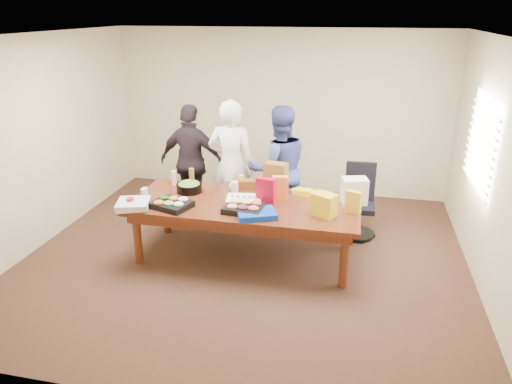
% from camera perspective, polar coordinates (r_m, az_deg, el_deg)
% --- Properties ---
extents(floor, '(5.50, 5.00, 0.02)m').
position_cam_1_polar(floor, '(6.17, -1.26, -7.79)').
color(floor, '#47301E').
rests_on(floor, ground).
extents(ceiling, '(5.50, 5.00, 0.02)m').
position_cam_1_polar(ceiling, '(5.40, -1.50, 18.34)').
color(ceiling, white).
rests_on(ceiling, wall_back).
extents(wall_back, '(5.50, 0.04, 2.70)m').
position_cam_1_polar(wall_back, '(8.01, 2.93, 9.45)').
color(wall_back, beige).
rests_on(wall_back, floor).
extents(wall_front, '(5.50, 0.04, 2.70)m').
position_cam_1_polar(wall_front, '(3.44, -11.40, -7.54)').
color(wall_front, beige).
rests_on(wall_front, floor).
extents(wall_left, '(0.04, 5.00, 2.70)m').
position_cam_1_polar(wall_left, '(6.81, -24.56, 5.44)').
color(wall_left, beige).
rests_on(wall_left, floor).
extents(wall_right, '(0.04, 5.00, 2.70)m').
position_cam_1_polar(wall_right, '(5.67, 26.73, 2.20)').
color(wall_right, beige).
rests_on(wall_right, floor).
extents(window_panel, '(0.03, 1.40, 1.10)m').
position_cam_1_polar(window_panel, '(6.19, 25.48, 5.30)').
color(window_panel, white).
rests_on(window_panel, wall_right).
extents(window_blinds, '(0.04, 1.36, 1.00)m').
position_cam_1_polar(window_blinds, '(6.18, 25.12, 5.34)').
color(window_blinds, beige).
rests_on(window_blinds, wall_right).
extents(conference_table, '(2.80, 1.20, 0.75)m').
position_cam_1_polar(conference_table, '(5.99, -1.29, -4.57)').
color(conference_table, '#4C1C0F').
rests_on(conference_table, floor).
extents(office_chair, '(0.51, 0.51, 0.97)m').
position_cam_1_polar(office_chair, '(6.63, 12.19, -1.38)').
color(office_chair, black).
rests_on(office_chair, floor).
extents(person_center, '(0.69, 0.47, 1.85)m').
position_cam_1_polar(person_center, '(6.66, -2.95, 3.21)').
color(person_center, white).
rests_on(person_center, floor).
extents(person_right, '(1.06, 0.96, 1.78)m').
position_cam_1_polar(person_right, '(6.62, 2.76, 2.77)').
color(person_right, '#3C458B').
rests_on(person_right, floor).
extents(person_left, '(1.03, 0.49, 1.71)m').
position_cam_1_polar(person_left, '(7.10, -7.66, 3.59)').
color(person_left, '#2A2028').
rests_on(person_left, floor).
extents(veggie_tray, '(0.54, 0.47, 0.07)m').
position_cam_1_polar(veggie_tray, '(5.78, -10.12, -1.47)').
color(veggie_tray, black).
rests_on(veggie_tray, conference_table).
extents(fruit_tray, '(0.49, 0.40, 0.07)m').
position_cam_1_polar(fruit_tray, '(5.58, -1.40, -1.98)').
color(fruit_tray, black).
rests_on(fruit_tray, conference_table).
extents(sheet_cake, '(0.46, 0.38, 0.07)m').
position_cam_1_polar(sheet_cake, '(5.80, -1.46, -1.01)').
color(sheet_cake, white).
rests_on(sheet_cake, conference_table).
extents(salad_bowl, '(0.36, 0.36, 0.11)m').
position_cam_1_polar(salad_bowl, '(6.22, -8.01, 0.52)').
color(salad_bowl, black).
rests_on(salad_bowl, conference_table).
extents(chip_bag_blue, '(0.52, 0.47, 0.06)m').
position_cam_1_polar(chip_bag_blue, '(5.44, 0.06, -2.63)').
color(chip_bag_blue, '#0D37BC').
rests_on(chip_bag_blue, conference_table).
extents(chip_bag_red, '(0.24, 0.13, 0.33)m').
position_cam_1_polar(chip_bag_red, '(5.73, 1.17, 0.08)').
color(chip_bag_red, '#AD0728').
rests_on(chip_bag_red, conference_table).
extents(chip_bag_yellow, '(0.19, 0.12, 0.27)m').
position_cam_1_polar(chip_bag_yellow, '(5.61, 11.60, -1.19)').
color(chip_bag_yellow, gold).
rests_on(chip_bag_yellow, conference_table).
extents(chip_bag_orange, '(0.21, 0.12, 0.31)m').
position_cam_1_polar(chip_bag_orange, '(5.87, 2.91, 0.47)').
color(chip_bag_orange, orange).
rests_on(chip_bag_orange, conference_table).
extents(mayo_jar, '(0.10, 0.10, 0.14)m').
position_cam_1_polar(mayo_jar, '(6.14, -2.55, 0.60)').
color(mayo_jar, white).
rests_on(mayo_jar, conference_table).
extents(mustard_bottle, '(0.08, 0.08, 0.18)m').
position_cam_1_polar(mustard_bottle, '(6.28, -1.77, 1.27)').
color(mustard_bottle, '#FDFF27').
rests_on(mustard_bottle, conference_table).
extents(dressing_bottle, '(0.07, 0.07, 0.21)m').
position_cam_1_polar(dressing_bottle, '(6.50, -7.72, 1.93)').
color(dressing_bottle, olive).
rests_on(dressing_bottle, conference_table).
extents(ranch_bottle, '(0.08, 0.08, 0.19)m').
position_cam_1_polar(ranch_bottle, '(6.49, -9.81, 1.70)').
color(ranch_bottle, silver).
rests_on(ranch_bottle, conference_table).
extents(banana_bunch, '(0.24, 0.17, 0.07)m').
position_cam_1_polar(banana_bunch, '(6.09, 5.69, -0.01)').
color(banana_bunch, '#F2FF0F').
rests_on(banana_bunch, conference_table).
extents(bread_loaf, '(0.32, 0.15, 0.12)m').
position_cam_1_polar(bread_loaf, '(6.26, -1.41, 0.95)').
color(bread_loaf, brown).
rests_on(bread_loaf, conference_table).
extents(kraft_bag, '(0.32, 0.22, 0.38)m').
position_cam_1_polar(kraft_bag, '(6.14, 2.40, 1.79)').
color(kraft_bag, brown).
rests_on(kraft_bag, conference_table).
extents(red_cup, '(0.10, 0.10, 0.12)m').
position_cam_1_polar(red_cup, '(5.87, -14.81, -1.24)').
color(red_cup, red).
rests_on(red_cup, conference_table).
extents(clear_cup_a, '(0.08, 0.08, 0.10)m').
position_cam_1_polar(clear_cup_a, '(6.17, -13.32, -0.08)').
color(clear_cup_a, silver).
rests_on(clear_cup_a, conference_table).
extents(clear_cup_b, '(0.08, 0.08, 0.10)m').
position_cam_1_polar(clear_cup_b, '(6.20, -13.16, 0.06)').
color(clear_cup_b, silver).
rests_on(clear_cup_b, conference_table).
extents(pizza_box_lower, '(0.48, 0.48, 0.04)m').
position_cam_1_polar(pizza_box_lower, '(5.88, -14.54, -1.56)').
color(pizza_box_lower, white).
rests_on(pizza_box_lower, conference_table).
extents(pizza_box_upper, '(0.46, 0.46, 0.04)m').
position_cam_1_polar(pizza_box_upper, '(5.84, -14.52, -1.26)').
color(pizza_box_upper, silver).
rests_on(pizza_box_upper, pizza_box_lower).
extents(plate_a, '(0.28, 0.28, 0.01)m').
position_cam_1_polar(plate_a, '(6.13, 7.95, -0.27)').
color(plate_a, white).
rests_on(plate_a, conference_table).
extents(plate_b, '(0.32, 0.32, 0.02)m').
position_cam_1_polar(plate_b, '(6.18, 6.08, 0.03)').
color(plate_b, silver).
rests_on(plate_b, conference_table).
extents(dip_bowl_a, '(0.18, 0.18, 0.06)m').
position_cam_1_polar(dip_bowl_a, '(6.13, 4.91, 0.06)').
color(dip_bowl_a, beige).
rests_on(dip_bowl_a, conference_table).
extents(dip_bowl_b, '(0.15, 0.15, 0.06)m').
position_cam_1_polar(dip_bowl_b, '(6.29, -2.61, 0.72)').
color(dip_bowl_b, beige).
rests_on(dip_bowl_b, conference_table).
extents(grocery_bag_white, '(0.34, 0.28, 0.32)m').
position_cam_1_polar(grocery_bag_white, '(5.88, 11.70, 0.14)').
color(grocery_bag_white, white).
rests_on(grocery_bag_white, conference_table).
extents(grocery_bag_yellow, '(0.32, 0.28, 0.26)m').
position_cam_1_polar(grocery_bag_yellow, '(5.48, 8.19, -1.53)').
color(grocery_bag_yellow, yellow).
rests_on(grocery_bag_yellow, conference_table).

